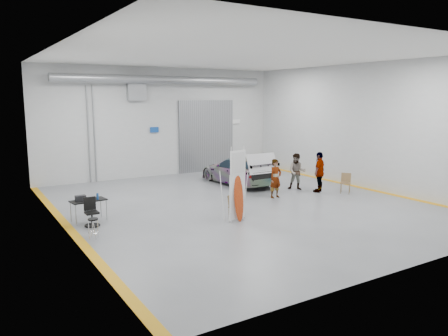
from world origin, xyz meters
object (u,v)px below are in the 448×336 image
person_c (319,172)px  sedan_car (237,171)px  folding_chair_far (345,187)px  work_table (86,200)px  shop_stool (93,229)px  person_b (297,172)px  folding_chair_near (235,211)px  office_chair (91,214)px  person_a (276,178)px  surfboard_display (237,191)px

person_c → sedan_car: bearing=-87.2°
folding_chair_far → work_table: 11.45m
work_table → shop_stool: bearing=-99.0°
sedan_car → person_b: bearing=120.1°
sedan_car → folding_chair_far: 5.40m
person_b → folding_chair_far: bearing=-9.1°
folding_chair_near → work_table: work_table is taller
sedan_car → office_chair: sedan_car is taller
folding_chair_far → person_a: bearing=-144.8°
folding_chair_far → shop_stool: 11.69m
folding_chair_near → shop_stool: (-5.04, 0.35, 0.05)m
person_a → shop_stool: 8.52m
office_chair → shop_stool: bearing=-102.9°
folding_chair_far → work_table: bearing=-136.2°
folding_chair_far → shop_stool: bearing=-125.7°
surfboard_display → folding_chair_far: surfboard_display is taller
sedan_car → folding_chair_near: bearing=54.5°
shop_stool → folding_chair_near: bearing=-4.0°
sedan_car → work_table: (-8.30, -2.90, 0.08)m
surfboard_display → folding_chair_far: (6.80, 1.31, -0.81)m
person_c → surfboard_display: size_ratio=0.70×
folding_chair_near → folding_chair_far: size_ratio=0.95×
person_a → work_table: person_a is taller
person_a → surfboard_display: surfboard_display is taller
surfboard_display → shop_stool: size_ratio=4.14×
sedan_car → shop_stool: bearing=28.4°
sedan_car → person_a: person_a is taller
person_c → folding_chair_near: (-5.78, -1.74, -0.68)m
surfboard_display → folding_chair_near: surfboard_display is taller
person_a → shop_stool: person_a is taller
person_a → surfboard_display: bearing=-152.4°
person_b → folding_chair_near: 5.93m
person_b → work_table: 9.96m
person_c → office_chair: 10.52m
sedan_car → work_table: size_ratio=3.68×
surfboard_display → person_b: bearing=17.2°
shop_stool → work_table: work_table is taller
person_a → office_chair: size_ratio=1.76×
person_a → office_chair: person_a is taller
person_b → work_table: size_ratio=1.36×
person_b → person_a: bearing=-114.1°
folding_chair_near → person_a: bearing=-4.3°
folding_chair_far → work_table: size_ratio=0.72×
person_c → office_chair: (-10.51, 0.03, -0.52)m
person_b → surfboard_display: size_ratio=0.65×
folding_chair_near → office_chair: 5.05m
shop_stool → person_c: bearing=7.3°
folding_chair_far → shop_stool: (-11.67, -0.57, 0.04)m
shop_stool → person_b: bearing=12.8°
sedan_car → surfboard_display: (-3.77, -5.76, 0.41)m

